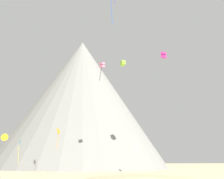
{
  "coord_description": "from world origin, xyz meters",
  "views": [
    {
      "loc": [
        -6.82,
        -23.99,
        3.51
      ],
      "look_at": [
        -0.89,
        30.23,
        16.36
      ],
      "focal_mm": 47.16,
      "sensor_mm": 36.0,
      "label": 1
    }
  ],
  "objects": [
    {
      "name": "kite_cyan_low",
      "position": [
        -21.7,
        52.66,
        7.52
      ],
      "size": [
        0.92,
        1.97,
        6.39
      ],
      "rotation": [
        0.0,
        0.0,
        4.81
      ],
      "color": "#33BCDB"
    },
    {
      "name": "kite_magenta_high",
      "position": [
        14.76,
        47.67,
        30.18
      ],
      "size": [
        1.84,
        1.81,
        1.72
      ],
      "rotation": [
        0.0,
        0.0,
        1.03
      ],
      "color": "#D1339E"
    },
    {
      "name": "rock_massif",
      "position": [
        -7.19,
        93.69,
        25.2
      ],
      "size": [
        90.23,
        90.23,
        52.01
      ],
      "color": "gray",
      "rests_on": "ground_plane"
    },
    {
      "name": "kite_yellow_low",
      "position": [
        -24.05,
        46.68,
        8.34
      ],
      "size": [
        1.77,
        1.52,
        1.7
      ],
      "rotation": [
        0.0,
        0.0,
        3.74
      ],
      "color": "yellow"
    },
    {
      "name": "kite_lime_high",
      "position": [
        3.64,
        46.4,
        27.13
      ],
      "size": [
        1.34,
        1.4,
        1.3
      ],
      "rotation": [
        0.0,
        0.0,
        0.35
      ],
      "color": "#8CD133"
    },
    {
      "name": "kite_orange_low",
      "position": [
        -11.88,
        46.75,
        9.15
      ],
      "size": [
        0.93,
        0.77,
        4.97
      ],
      "rotation": [
        0.0,
        0.0,
        3.34
      ],
      "color": "orange"
    },
    {
      "name": "kite_white_low",
      "position": [
        8.58,
        55.87,
        6.51
      ],
      "size": [
        1.17,
        0.58,
        1.11
      ],
      "rotation": [
        0.0,
        0.0,
        1.94
      ],
      "color": "white"
    },
    {
      "name": "kite_pink_mid",
      "position": [
        -2.69,
        32.51,
        21.88
      ],
      "size": [
        1.23,
        1.22,
        3.85
      ],
      "rotation": [
        0.0,
        0.0,
        5.46
      ],
      "color": "pink"
    }
  ]
}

